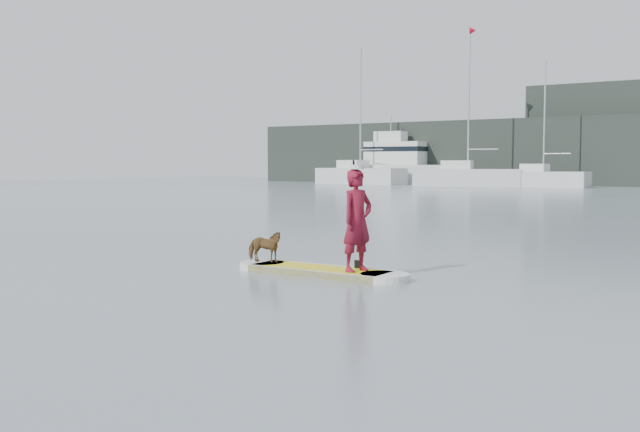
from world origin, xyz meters
The scene contains 11 objects.
ground centered at (0.00, 0.00, 0.00)m, with size 140.00×140.00×0.00m, color slate.
paddleboard centered at (-3.76, -3.35, 0.06)m, with size 3.30×0.83×0.12m.
paddler centered at (-3.03, -3.36, 0.96)m, with size 0.61×0.40×1.67m, color maroon.
white_cap centered at (-3.03, -3.36, 1.83)m, with size 0.22×0.22×0.07m, color silver.
dog centered at (-4.95, -3.34, 0.40)m, with size 0.31×0.67×0.57m, color #56321D.
paddle centered at (-3.19, -3.08, 0.80)m, with size 0.10×0.30×2.00m.
sailboat_a centered at (-30.68, 45.42, 0.90)m, with size 9.11×3.84×12.82m.
sailboat_b centered at (-19.59, 44.36, 0.93)m, with size 9.34×4.52×13.34m.
sailboat_c centered at (-13.43, 45.17, 0.75)m, with size 7.19×2.70×10.18m.
motor_yacht_b centered at (-27.90, 48.52, 1.86)m, with size 10.27×4.13×6.63m.
shore_building_west centered at (-10.00, 54.00, 4.50)m, with size 14.00×4.00×9.00m, color #202822.
Camera 1 is at (2.74, -13.45, 1.88)m, focal length 40.00 mm.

